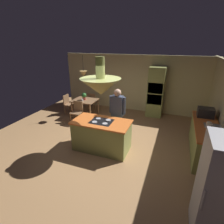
{
  "coord_description": "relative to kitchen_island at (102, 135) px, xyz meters",
  "views": [
    {
      "loc": [
        1.91,
        -4.42,
        3.06
      ],
      "look_at": [
        0.1,
        0.4,
        1.0
      ],
      "focal_mm": 28.2,
      "sensor_mm": 36.0,
      "label": 1
    }
  ],
  "objects": [
    {
      "name": "wall_back",
      "position": [
        0.0,
        3.65,
        0.81
      ],
      "size": [
        6.8,
        0.1,
        2.55
      ],
      "primitive_type": "cube",
      "color": "beige",
      "rests_on": "ground"
    },
    {
      "name": "chair_by_back_wall",
      "position": [
        -1.7,
        2.78,
        0.04
      ],
      "size": [
        0.4,
        0.4,
        0.87
      ],
      "rotation": [
        0.0,
        0.0,
        3.14
      ],
      "color": "#8A6342",
      "rests_on": "ground"
    },
    {
      "name": "canister_tea",
      "position": [
        2.84,
        0.63,
        0.54
      ],
      "size": [
        0.12,
        0.12,
        0.17
      ],
      "primitive_type": "cylinder",
      "color": "silver",
      "rests_on": "counter_run_right"
    },
    {
      "name": "refrigerator",
      "position": [
        2.8,
        -1.7,
        0.45
      ],
      "size": [
        0.72,
        0.74,
        1.82
      ],
      "color": "silver",
      "rests_on": "ground"
    },
    {
      "name": "cup_on_table",
      "position": [
        -1.7,
        1.87,
        0.34
      ],
      "size": [
        0.07,
        0.07,
        0.09
      ],
      "primitive_type": "cylinder",
      "color": "white",
      "rests_on": "dining_table"
    },
    {
      "name": "microwave_on_counter",
      "position": [
        2.84,
        1.44,
        0.6
      ],
      "size": [
        0.46,
        0.36,
        0.28
      ],
      "primitive_type": "cube",
      "color": "#232326",
      "rests_on": "counter_run_right"
    },
    {
      "name": "range_hood",
      "position": [
        0.0,
        -0.0,
        1.51
      ],
      "size": [
        1.1,
        1.1,
        1.0
      ],
      "color": "#8C934C"
    },
    {
      "name": "kitchen_island",
      "position": [
        0.0,
        0.0,
        0.0
      ],
      "size": [
        1.68,
        0.89,
        0.94
      ],
      "color": "#8C934C",
      "rests_on": "ground"
    },
    {
      "name": "chair_at_corner",
      "position": [
        -2.57,
        2.1,
        0.04
      ],
      "size": [
        0.4,
        0.4,
        0.87
      ],
      "rotation": [
        0.0,
        0.0,
        1.57
      ],
      "color": "#8A6342",
      "rests_on": "ground"
    },
    {
      "name": "canister_sugar",
      "position": [
        2.84,
        0.45,
        0.54
      ],
      "size": [
        0.12,
        0.12,
        0.18
      ],
      "primitive_type": "cylinder",
      "color": "silver",
      "rests_on": "counter_run_right"
    },
    {
      "name": "oven_tower",
      "position": [
        1.1,
        3.24,
        0.6
      ],
      "size": [
        0.66,
        0.62,
        2.12
      ],
      "color": "#8C934C",
      "rests_on": "ground"
    },
    {
      "name": "person_at_island",
      "position": [
        0.24,
        0.71,
        0.53
      ],
      "size": [
        0.53,
        0.23,
        1.73
      ],
      "color": "tan",
      "rests_on": "ground"
    },
    {
      "name": "canister_flour",
      "position": [
        2.84,
        0.27,
        0.53
      ],
      "size": [
        0.12,
        0.12,
        0.15
      ],
      "primitive_type": "cylinder",
      "color": "silver",
      "rests_on": "counter_run_right"
    },
    {
      "name": "pendant_light_over_table",
      "position": [
        -1.7,
        2.1,
        1.4
      ],
      "size": [
        0.32,
        0.32,
        0.82
      ],
      "color": "#E0B266"
    },
    {
      "name": "ground",
      "position": [
        0.0,
        0.2,
        -0.46
      ],
      "size": [
        8.16,
        8.16,
        0.0
      ],
      "primitive_type": "plane",
      "color": "#AD7F51"
    },
    {
      "name": "chair_facing_island",
      "position": [
        -1.7,
        1.42,
        0.04
      ],
      "size": [
        0.4,
        0.4,
        0.87
      ],
      "color": "#8A6342",
      "rests_on": "ground"
    },
    {
      "name": "potted_plant_on_table",
      "position": [
        -1.72,
        2.06,
        0.47
      ],
      "size": [
        0.2,
        0.2,
        0.3
      ],
      "color": "#99382D",
      "rests_on": "dining_table"
    },
    {
      "name": "counter_run_right",
      "position": [
        2.84,
        0.8,
        0.01
      ],
      "size": [
        0.73,
        2.16,
        0.92
      ],
      "color": "#8C934C",
      "rests_on": "ground"
    },
    {
      "name": "dining_table",
      "position": [
        -1.7,
        2.1,
        0.19
      ],
      "size": [
        0.98,
        0.91,
        0.76
      ],
      "color": "#8A6342",
      "rests_on": "ground"
    }
  ]
}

